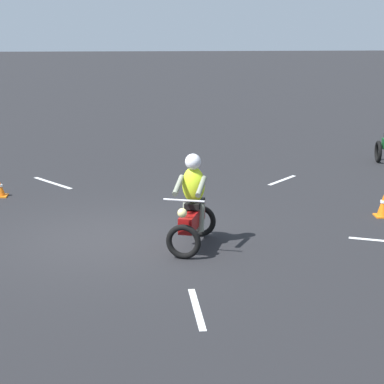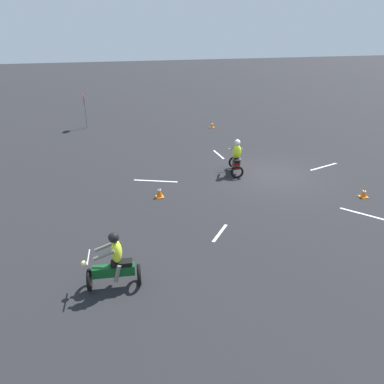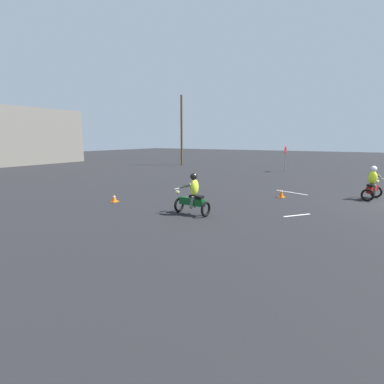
{
  "view_description": "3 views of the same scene",
  "coord_description": "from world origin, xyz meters",
  "px_view_note": "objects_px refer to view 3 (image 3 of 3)",
  "views": [
    {
      "loc": [
        13.14,
        0.79,
        4.11
      ],
      "look_at": [
        0.59,
        1.49,
        1.0
      ],
      "focal_mm": 70.0,
      "sensor_mm": 36.0,
      "label": 1
    },
    {
      "loc": [
        -14.85,
        7.67,
        6.46
      ],
      "look_at": [
        -2.94,
        4.55,
        0.9
      ],
      "focal_mm": 35.0,
      "sensor_mm": 36.0,
      "label": 2
    },
    {
      "loc": [
        -16.38,
        1.75,
        2.96
      ],
      "look_at": [
        -6.47,
        7.61,
        0.9
      ],
      "focal_mm": 28.0,
      "sensor_mm": 36.0,
      "label": 3
    }
  ],
  "objects_px": {
    "motorcycle_rider_foreground": "(372,185)",
    "traffic_cone_near_left": "(281,193)",
    "traffic_cone_mid_center": "(114,198)",
    "motorcycle_rider_background": "(193,196)",
    "stop_sign": "(285,154)",
    "utility_pole_near": "(182,131)"
  },
  "relations": [
    {
      "from": "stop_sign",
      "to": "traffic_cone_near_left",
      "type": "xyz_separation_m",
      "value": [
        -12.2,
        -2.8,
        -1.41
      ]
    },
    {
      "from": "motorcycle_rider_foreground",
      "to": "traffic_cone_mid_center",
      "type": "relative_size",
      "value": 4.52
    },
    {
      "from": "traffic_cone_near_left",
      "to": "traffic_cone_mid_center",
      "type": "xyz_separation_m",
      "value": [
        -5.13,
        6.55,
        -0.05
      ]
    },
    {
      "from": "motorcycle_rider_background",
      "to": "stop_sign",
      "type": "xyz_separation_m",
      "value": [
        17.51,
        0.67,
        0.91
      ]
    },
    {
      "from": "motorcycle_rider_background",
      "to": "utility_pole_near",
      "type": "bearing_deg",
      "value": 39.08
    },
    {
      "from": "motorcycle_rider_background",
      "to": "traffic_cone_near_left",
      "type": "distance_m",
      "value": 5.74
    },
    {
      "from": "stop_sign",
      "to": "traffic_cone_near_left",
      "type": "height_order",
      "value": "stop_sign"
    },
    {
      "from": "motorcycle_rider_background",
      "to": "traffic_cone_mid_center",
      "type": "height_order",
      "value": "motorcycle_rider_background"
    },
    {
      "from": "motorcycle_rider_background",
      "to": "traffic_cone_mid_center",
      "type": "relative_size",
      "value": 4.52
    },
    {
      "from": "utility_pole_near",
      "to": "motorcycle_rider_background",
      "type": "bearing_deg",
      "value": -146.41
    },
    {
      "from": "traffic_cone_mid_center",
      "to": "utility_pole_near",
      "type": "distance_m",
      "value": 20.64
    },
    {
      "from": "stop_sign",
      "to": "utility_pole_near",
      "type": "bearing_deg",
      "value": 83.7
    },
    {
      "from": "motorcycle_rider_foreground",
      "to": "motorcycle_rider_background",
      "type": "height_order",
      "value": "same"
    },
    {
      "from": "traffic_cone_near_left",
      "to": "utility_pole_near",
      "type": "xyz_separation_m",
      "value": [
        13.51,
        14.62,
        3.61
      ]
    },
    {
      "from": "traffic_cone_near_left",
      "to": "utility_pole_near",
      "type": "bearing_deg",
      "value": 47.27
    },
    {
      "from": "motorcycle_rider_foreground",
      "to": "utility_pole_near",
      "type": "distance_m",
      "value": 22.22
    },
    {
      "from": "utility_pole_near",
      "to": "stop_sign",
      "type": "bearing_deg",
      "value": -96.3
    },
    {
      "from": "motorcycle_rider_background",
      "to": "stop_sign",
      "type": "relative_size",
      "value": 0.72
    },
    {
      "from": "motorcycle_rider_foreground",
      "to": "traffic_cone_near_left",
      "type": "distance_m",
      "value": 4.34
    },
    {
      "from": "traffic_cone_near_left",
      "to": "traffic_cone_mid_center",
      "type": "distance_m",
      "value": 8.32
    },
    {
      "from": "motorcycle_rider_background",
      "to": "traffic_cone_mid_center",
      "type": "xyz_separation_m",
      "value": [
        0.18,
        4.42,
        -0.55
      ]
    },
    {
      "from": "utility_pole_near",
      "to": "traffic_cone_mid_center",
      "type": "bearing_deg",
      "value": -156.58
    }
  ]
}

